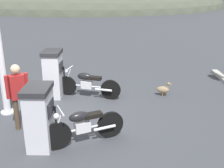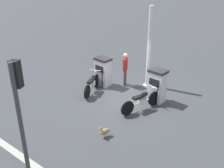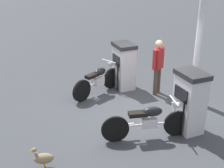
% 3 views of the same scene
% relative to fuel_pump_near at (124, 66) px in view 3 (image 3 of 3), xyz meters
% --- Properties ---
extents(ground_plane, '(120.00, 120.00, 0.00)m').
position_rel_fuel_pump_near_xyz_m(ground_plane, '(0.39, 1.52, -0.76)').
color(ground_plane, '#383A3F').
extents(fuel_pump_near, '(0.69, 0.87, 1.49)m').
position_rel_fuel_pump_near_xyz_m(fuel_pump_near, '(0.00, 0.00, 0.00)').
color(fuel_pump_near, silver).
rests_on(fuel_pump_near, ground).
extents(fuel_pump_far, '(0.68, 0.85, 1.55)m').
position_rel_fuel_pump_near_xyz_m(fuel_pump_far, '(-0.00, 3.04, 0.03)').
color(fuel_pump_far, silver).
rests_on(fuel_pump_far, ground).
extents(motorcycle_near_pump, '(1.91, 0.81, 0.98)m').
position_rel_fuel_pump_near_xyz_m(motorcycle_near_pump, '(0.97, 0.05, -0.29)').
color(motorcycle_near_pump, black).
rests_on(motorcycle_near_pump, ground).
extents(motorcycle_far_pump, '(2.06, 0.90, 0.97)m').
position_rel_fuel_pump_near_xyz_m(motorcycle_far_pump, '(1.09, 2.88, -0.28)').
color(motorcycle_far_pump, black).
rests_on(motorcycle_far_pump, ground).
extents(attendant_person, '(0.55, 0.33, 1.73)m').
position_rel_fuel_pump_near_xyz_m(attendant_person, '(-0.65, 0.93, 0.24)').
color(attendant_person, '#473828').
rests_on(attendant_person, ground).
extents(wandering_duck, '(0.49, 0.34, 0.50)m').
position_rel_fuel_pump_near_xyz_m(wandering_duck, '(3.59, 2.73, -0.52)').
color(wandering_duck, '#847051').
rests_on(wandering_duck, ground).
extents(canopy_support_pole, '(0.40, 0.40, 4.06)m').
position_rel_fuel_pump_near_xyz_m(canopy_support_pole, '(-1.26, 1.91, 1.19)').
color(canopy_support_pole, silver).
rests_on(canopy_support_pole, ground).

